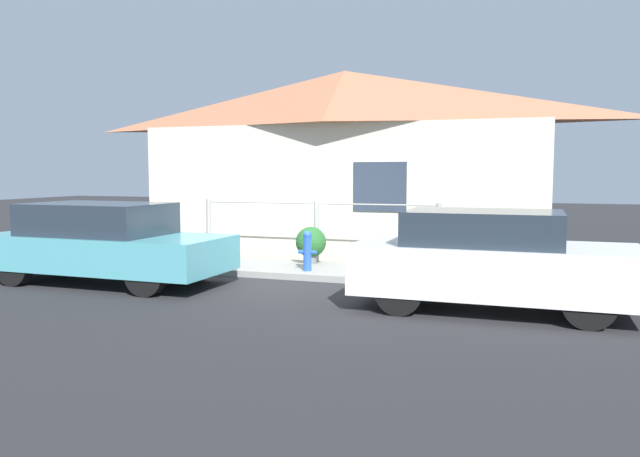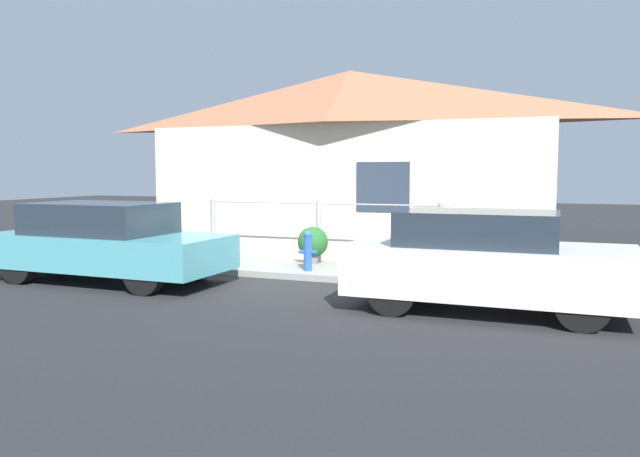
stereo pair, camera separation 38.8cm
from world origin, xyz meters
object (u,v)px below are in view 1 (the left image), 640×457
object	(u,v)px
car_left	(104,243)
potted_plant_corner	(491,258)
fire_hydrant	(307,250)
potted_plant_near_hydrant	(311,243)
potted_plant_by_fence	(172,242)
car_right	(491,260)

from	to	relation	value
car_left	potted_plant_corner	bearing A→B (deg)	21.78
potted_plant_corner	fire_hydrant	bearing A→B (deg)	-167.74
potted_plant_near_hydrant	potted_plant_by_fence	xyz separation A→B (m)	(-3.07, -0.10, -0.09)
car_left	fire_hydrant	bearing A→B (deg)	29.79
potted_plant_near_hydrant	potted_plant_corner	world-z (taller)	potted_plant_near_hydrant
potted_plant_corner	potted_plant_near_hydrant	bearing A→B (deg)	176.73
car_left	fire_hydrant	distance (m)	3.51
car_left	fire_hydrant	size ratio (longest dim) A/B	5.81
potted_plant_by_fence	potted_plant_corner	size ratio (longest dim) A/B	1.13
potted_plant_near_hydrant	potted_plant_by_fence	size ratio (longest dim) A/B	1.24
car_left	potted_plant_near_hydrant	world-z (taller)	car_left
potted_plant_corner	car_right	bearing A→B (deg)	-86.25
potted_plant_by_fence	potted_plant_corner	distance (m)	6.48
car_right	potted_plant_corner	world-z (taller)	car_right
car_right	fire_hydrant	bearing A→B (deg)	152.71
car_left	potted_plant_corner	size ratio (longest dim) A/B	8.26
potted_plant_near_hydrant	potted_plant_by_fence	bearing A→B (deg)	-178.08
potted_plant_near_hydrant	fire_hydrant	bearing A→B (deg)	-73.91
fire_hydrant	car_right	bearing A→B (deg)	-27.12
car_right	potted_plant_near_hydrant	distance (m)	4.40
fire_hydrant	potted_plant_corner	distance (m)	3.23
potted_plant_by_fence	potted_plant_near_hydrant	bearing A→B (deg)	1.92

